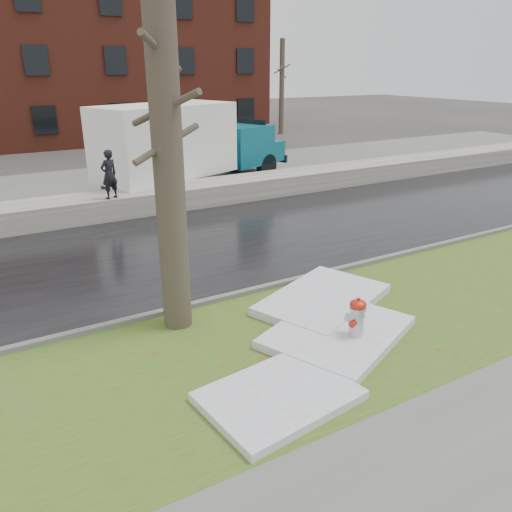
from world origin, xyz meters
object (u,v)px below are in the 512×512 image
fire_hydrant (357,319)px  worker (109,174)px  box_truck (187,145)px  tree (167,148)px

fire_hydrant → worker: 10.09m
fire_hydrant → box_truck: (2.13, 12.74, 1.29)m
box_truck → worker: size_ratio=6.55×
fire_hydrant → tree: bearing=114.5°
fire_hydrant → box_truck: bearing=57.4°
tree → worker: tree is taller
tree → box_truck: 11.55m
tree → box_truck: (4.63, 10.46, -1.62)m
fire_hydrant → box_truck: box_truck is taller
tree → box_truck: bearing=66.1°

